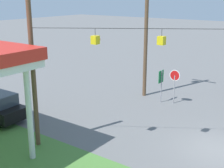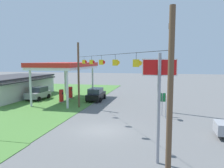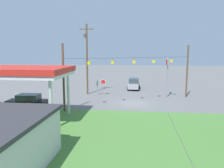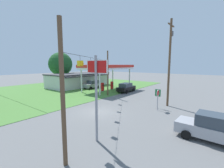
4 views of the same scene
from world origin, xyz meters
TOP-DOWN VIEW (x-y plane):
  - ground_plane at (0.00, 0.00)m, footprint 160.00×160.00m
  - grass_verge_station_corner at (14.06, 18.08)m, footprint 36.00×28.00m
  - gas_station_canopy at (12.06, 8.54)m, footprint 11.49×6.24m
  - gas_station_store at (12.41, 18.06)m, footprint 15.37×7.90m
  - fuel_pump_near at (10.48, 8.54)m, footprint 0.71×0.56m
  - fuel_pump_far at (13.65, 8.54)m, footprint 0.71×0.56m
  - car_at_pumps_front at (12.84, 4.29)m, footprint 4.75×2.23m
  - car_at_pumps_rear at (11.76, 12.78)m, footprint 4.17×2.28m
  - stop_sign_roadside at (4.97, -5.24)m, footprint 0.80×0.08m
  - stop_sign_overhead at (-4.89, -4.56)m, footprint 0.22×1.88m
  - route_sign at (5.86, -4.88)m, footprint 0.10×0.70m
  - utility_pole_main at (7.67, -5.58)m, footprint 2.20×0.44m
  - signal_span_gantry at (-0.00, -0.02)m, footprint 16.05×10.24m

SIDE VIEW (x-z plane):
  - ground_plane at x=0.00m, z-range 0.00..0.00m
  - grass_verge_station_corner at x=14.06m, z-range 0.00..0.04m
  - fuel_pump_near at x=10.48m, z-range -0.04..1.73m
  - fuel_pump_far at x=13.65m, z-range -0.04..1.73m
  - car_at_pumps_front at x=12.84m, z-range 0.03..1.81m
  - car_at_pumps_rear at x=11.76m, z-range 0.02..1.91m
  - gas_station_store at x=12.41m, z-range 0.01..3.30m
  - route_sign at x=5.86m, z-range 0.51..2.91m
  - stop_sign_roadside at x=4.97m, z-range 0.56..3.06m
  - stop_sign_overhead at x=-4.89m, z-range 1.17..7.30m
  - signal_span_gantry at x=0.00m, z-range 0.44..8.31m
  - gas_station_canopy at x=12.06m, z-range 2.21..7.64m
  - utility_pole_main at x=7.67m, z-range 0.63..11.84m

